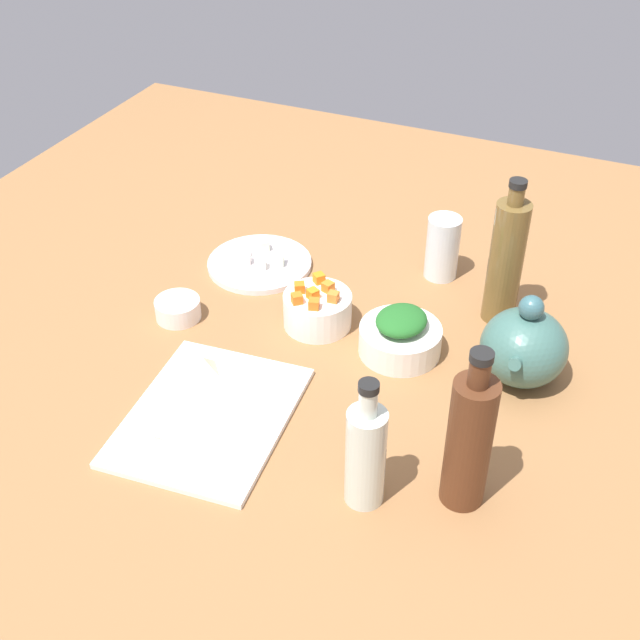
{
  "coord_description": "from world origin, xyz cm",
  "views": [
    {
      "loc": [
        105.69,
        45.95,
        94.12
      ],
      "look_at": [
        0.0,
        0.0,
        8.0
      ],
      "focal_mm": 46.54,
      "sensor_mm": 36.0,
      "label": 1
    }
  ],
  "objects_px": {
    "cutting_board": "(209,416)",
    "bowl_small_side": "(178,309)",
    "plate_tofu": "(260,264)",
    "bottle_0": "(506,260)",
    "teapot": "(524,346)",
    "bowl_carrots": "(318,310)",
    "drinking_glass_0": "(443,248)",
    "bowl_greens": "(400,340)",
    "bottle_2": "(469,440)",
    "bottle_1": "(366,454)"
  },
  "relations": [
    {
      "from": "bottle_0",
      "to": "bowl_small_side",
      "type": "bearing_deg",
      "value": -66.33
    },
    {
      "from": "bottle_0",
      "to": "drinking_glass_0",
      "type": "relative_size",
      "value": 2.19
    },
    {
      "from": "bowl_carrots",
      "to": "bottle_0",
      "type": "xyz_separation_m",
      "value": [
        -0.15,
        0.3,
        0.09
      ]
    },
    {
      "from": "drinking_glass_0",
      "to": "bottle_1",
      "type": "bearing_deg",
      "value": 6.48
    },
    {
      "from": "bowl_greens",
      "to": "bottle_1",
      "type": "bearing_deg",
      "value": 10.51
    },
    {
      "from": "plate_tofu",
      "to": "bowl_carrots",
      "type": "height_order",
      "value": "bowl_carrots"
    },
    {
      "from": "bowl_greens",
      "to": "bowl_carrots",
      "type": "distance_m",
      "value": 0.16
    },
    {
      "from": "bowl_carrots",
      "to": "teapot",
      "type": "bearing_deg",
      "value": 89.76
    },
    {
      "from": "bowl_small_side",
      "to": "drinking_glass_0",
      "type": "bearing_deg",
      "value": 129.21
    },
    {
      "from": "bowl_small_side",
      "to": "drinking_glass_0",
      "type": "distance_m",
      "value": 0.52
    },
    {
      "from": "plate_tofu",
      "to": "teapot",
      "type": "height_order",
      "value": "teapot"
    },
    {
      "from": "teapot",
      "to": "bowl_greens",
      "type": "bearing_deg",
      "value": -85.84
    },
    {
      "from": "bowl_greens",
      "to": "bottle_2",
      "type": "relative_size",
      "value": 0.54
    },
    {
      "from": "bowl_greens",
      "to": "bottle_0",
      "type": "height_order",
      "value": "bottle_0"
    },
    {
      "from": "cutting_board",
      "to": "bottle_1",
      "type": "height_order",
      "value": "bottle_1"
    },
    {
      "from": "cutting_board",
      "to": "plate_tofu",
      "type": "bearing_deg",
      "value": -163.43
    },
    {
      "from": "plate_tofu",
      "to": "bowl_greens",
      "type": "distance_m",
      "value": 0.38
    },
    {
      "from": "bowl_carrots",
      "to": "bowl_small_side",
      "type": "bearing_deg",
      "value": -71.22
    },
    {
      "from": "cutting_board",
      "to": "bowl_small_side",
      "type": "height_order",
      "value": "bowl_small_side"
    },
    {
      "from": "bowl_small_side",
      "to": "teapot",
      "type": "height_order",
      "value": "teapot"
    },
    {
      "from": "cutting_board",
      "to": "bowl_small_side",
      "type": "relative_size",
      "value": 3.75
    },
    {
      "from": "cutting_board",
      "to": "drinking_glass_0",
      "type": "relative_size",
      "value": 2.45
    },
    {
      "from": "cutting_board",
      "to": "drinking_glass_0",
      "type": "xyz_separation_m",
      "value": [
        -0.54,
        0.21,
        0.06
      ]
    },
    {
      "from": "plate_tofu",
      "to": "bottle_0",
      "type": "bearing_deg",
      "value": 92.73
    },
    {
      "from": "bowl_carrots",
      "to": "bottle_2",
      "type": "height_order",
      "value": "bottle_2"
    },
    {
      "from": "cutting_board",
      "to": "plate_tofu",
      "type": "height_order",
      "value": "plate_tofu"
    },
    {
      "from": "cutting_board",
      "to": "bowl_greens",
      "type": "distance_m",
      "value": 0.36
    },
    {
      "from": "bowl_greens",
      "to": "bowl_small_side",
      "type": "height_order",
      "value": "bowl_greens"
    },
    {
      "from": "plate_tofu",
      "to": "bowl_small_side",
      "type": "bearing_deg",
      "value": -15.53
    },
    {
      "from": "bowl_small_side",
      "to": "drinking_glass_0",
      "type": "relative_size",
      "value": 0.65
    },
    {
      "from": "drinking_glass_0",
      "to": "bowl_small_side",
      "type": "bearing_deg",
      "value": -50.79
    },
    {
      "from": "plate_tofu",
      "to": "teapot",
      "type": "relative_size",
      "value": 1.27
    },
    {
      "from": "bowl_small_side",
      "to": "teapot",
      "type": "relative_size",
      "value": 0.51
    },
    {
      "from": "bottle_0",
      "to": "cutting_board",
      "type": "bearing_deg",
      "value": -38.13
    },
    {
      "from": "bowl_greens",
      "to": "bottle_2",
      "type": "distance_m",
      "value": 0.35
    },
    {
      "from": "bottle_0",
      "to": "drinking_glass_0",
      "type": "height_order",
      "value": "bottle_0"
    },
    {
      "from": "bowl_carrots",
      "to": "bottle_0",
      "type": "height_order",
      "value": "bottle_0"
    },
    {
      "from": "bowl_greens",
      "to": "cutting_board",
      "type": "bearing_deg",
      "value": -38.27
    },
    {
      "from": "bowl_small_side",
      "to": "cutting_board",
      "type": "bearing_deg",
      "value": 41.13
    },
    {
      "from": "bowl_small_side",
      "to": "bottle_0",
      "type": "relative_size",
      "value": 0.3
    },
    {
      "from": "bowl_small_side",
      "to": "drinking_glass_0",
      "type": "xyz_separation_m",
      "value": [
        -0.33,
        0.4,
        0.05
      ]
    },
    {
      "from": "bowl_carrots",
      "to": "drinking_glass_0",
      "type": "bearing_deg",
      "value": 147.19
    },
    {
      "from": "bowl_small_side",
      "to": "bottle_2",
      "type": "distance_m",
      "value": 0.64
    },
    {
      "from": "bowl_small_side",
      "to": "bottle_1",
      "type": "distance_m",
      "value": 0.54
    },
    {
      "from": "cutting_board",
      "to": "bowl_greens",
      "type": "height_order",
      "value": "bowl_greens"
    },
    {
      "from": "bowl_carrots",
      "to": "bowl_small_side",
      "type": "relative_size",
      "value": 1.49
    },
    {
      "from": "cutting_board",
      "to": "bottle_1",
      "type": "relative_size",
      "value": 1.45
    },
    {
      "from": "bottle_1",
      "to": "bottle_0",
      "type": "bearing_deg",
      "value": 172.03
    },
    {
      "from": "cutting_board",
      "to": "drinking_glass_0",
      "type": "bearing_deg",
      "value": 158.32
    },
    {
      "from": "plate_tofu",
      "to": "bowl_greens",
      "type": "relative_size",
      "value": 1.46
    }
  ]
}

